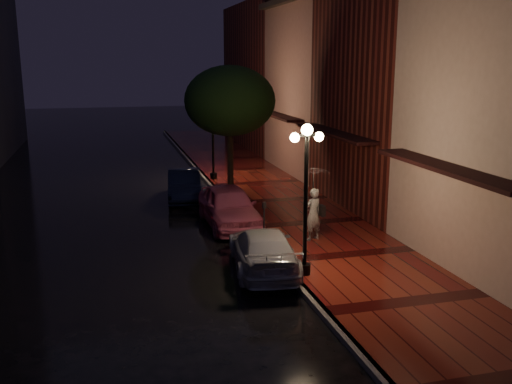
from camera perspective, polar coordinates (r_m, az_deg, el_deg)
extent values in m
plane|color=black|center=(21.08, -0.64, -3.90)|extent=(120.00, 120.00, 0.00)
cube|color=#4B0E0D|center=(21.69, 5.14, -3.25)|extent=(4.50, 60.00, 0.15)
cube|color=#595451|center=(21.06, -0.64, -3.70)|extent=(0.25, 60.00, 0.15)
cube|color=#511914|center=(24.65, 14.42, 11.15)|extent=(5.00, 8.00, 11.00)
cube|color=#8C5951|center=(31.91, 7.25, 9.99)|extent=(5.00, 8.00, 9.00)
cube|color=#511914|center=(41.33, 1.99, 11.44)|extent=(5.00, 12.00, 10.00)
cylinder|color=black|center=(15.99, 4.98, -1.46)|extent=(0.12, 0.12, 4.00)
cylinder|color=black|center=(16.54, 4.85, -7.67)|extent=(0.36, 0.36, 0.30)
cube|color=black|center=(15.61, 5.12, 5.67)|extent=(0.70, 0.08, 0.08)
sphere|color=#FFE499|center=(15.59, 5.13, 6.21)|extent=(0.32, 0.32, 0.32)
sphere|color=#FFE499|center=(15.50, 3.89, 5.45)|extent=(0.26, 0.26, 0.26)
sphere|color=#FFE499|center=(15.74, 6.32, 5.52)|extent=(0.26, 0.26, 0.26)
cylinder|color=black|center=(29.31, -4.33, 5.17)|extent=(0.12, 0.12, 4.00)
cylinder|color=black|center=(29.62, -4.27, 1.62)|extent=(0.36, 0.36, 0.30)
cube|color=black|center=(29.10, -4.40, 9.08)|extent=(0.70, 0.08, 0.08)
sphere|color=#FFE499|center=(29.09, -4.40, 9.37)|extent=(0.32, 0.32, 0.32)
sphere|color=#FFE499|center=(29.05, -5.08, 8.96)|extent=(0.26, 0.26, 0.26)
sphere|color=#FFE499|center=(29.17, -3.71, 9.00)|extent=(0.26, 0.26, 0.26)
cylinder|color=black|center=(26.51, -2.58, 3.49)|extent=(0.28, 0.28, 3.20)
ellipsoid|color=black|center=(26.20, -2.64, 9.10)|extent=(4.16, 4.16, 3.20)
sphere|color=black|center=(26.99, -1.43, 7.95)|extent=(1.80, 1.80, 1.80)
sphere|color=black|center=(25.44, -3.62, 7.85)|extent=(1.80, 1.80, 1.80)
imported|color=#C4516F|center=(21.47, -2.71, -1.45)|extent=(1.90, 4.57, 1.55)
imported|color=black|center=(25.76, -7.18, 0.68)|extent=(1.90, 4.22, 1.34)
imported|color=#9A9AA1|center=(17.04, 0.73, -5.78)|extent=(2.36, 4.62, 1.28)
imported|color=white|center=(19.41, 5.72, -2.22)|extent=(0.76, 0.62, 1.81)
imported|color=silver|center=(19.14, 5.80, 1.08)|extent=(1.05, 1.07, 0.96)
cylinder|color=black|center=(19.30, 5.75, -1.01)|extent=(0.02, 0.02, 1.45)
cube|color=black|center=(19.44, 6.61, -1.85)|extent=(0.14, 0.34, 0.36)
cylinder|color=black|center=(19.59, 0.81, -3.12)|extent=(0.06, 0.06, 1.07)
cube|color=black|center=(19.43, 0.82, -1.32)|extent=(0.14, 0.12, 0.21)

